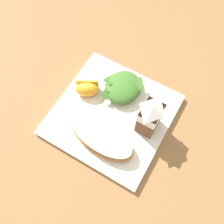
{
  "coord_description": "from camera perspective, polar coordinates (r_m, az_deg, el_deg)",
  "views": [
    {
      "loc": [
        0.23,
        0.14,
        0.61
      ],
      "look_at": [
        0.0,
        0.0,
        0.03
      ],
      "focal_mm": 41.57,
      "sensor_mm": 36.0,
      "label": 1
    }
  ],
  "objects": [
    {
      "name": "cheesy_pizza_bread",
      "position": [
        0.61,
        -2.29,
        -5.61
      ],
      "size": [
        0.09,
        0.18,
        0.04
      ],
      "color": "#A87038",
      "rests_on": "white_plate"
    },
    {
      "name": "green_salad_pile",
      "position": [
        0.67,
        2.43,
        5.47
      ],
      "size": [
        0.1,
        0.11,
        0.04
      ],
      "color": "#3D7028",
      "rests_on": "white_plate"
    },
    {
      "name": "milk_carton",
      "position": [
        0.59,
        8.43,
        -0.83
      ],
      "size": [
        0.06,
        0.04,
        0.11
      ],
      "color": "brown",
      "rests_on": "white_plate"
    },
    {
      "name": "white_plate",
      "position": [
        0.66,
        0.0,
        -0.65
      ],
      "size": [
        0.28,
        0.28,
        0.02
      ],
      "primitive_type": "cube",
      "color": "white",
      "rests_on": "ground"
    },
    {
      "name": "orange_wedge_front",
      "position": [
        0.67,
        -5.51,
        5.1
      ],
      "size": [
        0.06,
        0.07,
        0.04
      ],
      "color": "orange",
      "rests_on": "white_plate"
    },
    {
      "name": "ground",
      "position": [
        0.67,
        0.0,
        -0.93
      ],
      "size": [
        3.0,
        3.0,
        0.0
      ],
      "primitive_type": "plane",
      "color": "olive"
    }
  ]
}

